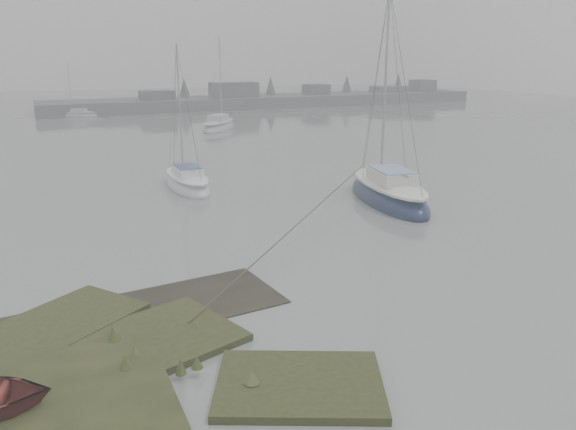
{
  "coord_description": "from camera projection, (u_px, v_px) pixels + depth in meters",
  "views": [
    {
      "loc": [
        -3.97,
        -9.9,
        6.82
      ],
      "look_at": [
        3.16,
        6.04,
        1.8
      ],
      "focal_mm": 35.0,
      "sensor_mm": 36.0,
      "label": 1
    }
  ],
  "objects": [
    {
      "name": "sailboat_far_c",
      "position": [
        78.0,
        115.0,
        63.11
      ],
      "size": [
        4.69,
        3.45,
        6.38
      ],
      "rotation": [
        0.0,
        0.0,
        1.08
      ],
      "color": "silver",
      "rests_on": "ground"
    },
    {
      "name": "far_shoreline",
      "position": [
        279.0,
        99.0,
        76.73
      ],
      "size": [
        60.0,
        8.0,
        4.15
      ],
      "color": "#4C4F51",
      "rests_on": "ground"
    },
    {
      "name": "sailboat_far_b",
      "position": [
        219.0,
        127.0,
        52.45
      ],
      "size": [
        5.56,
        6.52,
        9.19
      ],
      "rotation": [
        0.0,
        0.0,
        -0.63
      ],
      "color": "#B0B5BA",
      "rests_on": "ground"
    },
    {
      "name": "sailboat_main",
      "position": [
        388.0,
        195.0,
        26.89
      ],
      "size": [
        3.83,
        7.83,
        10.59
      ],
      "rotation": [
        0.0,
        0.0,
        -0.19
      ],
      "color": "#0C1736",
      "rests_on": "ground"
    },
    {
      "name": "sailboat_white",
      "position": [
        187.0,
        184.0,
        29.58
      ],
      "size": [
        1.99,
        5.66,
        7.92
      ],
      "rotation": [
        0.0,
        0.0,
        0.03
      ],
      "color": "silver",
      "rests_on": "ground"
    },
    {
      "name": "ground",
      "position": [
        104.0,
        157.0,
        38.45
      ],
      "size": [
        160.0,
        160.0,
        0.0
      ],
      "primitive_type": "plane",
      "color": "slate",
      "rests_on": "ground"
    }
  ]
}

